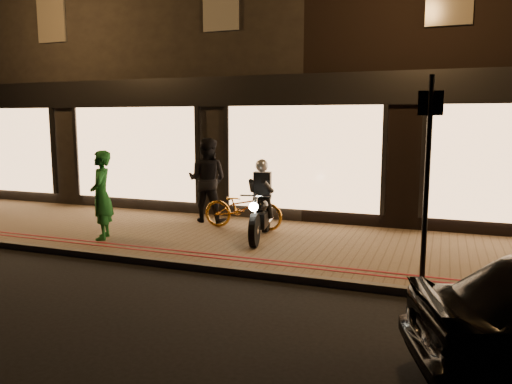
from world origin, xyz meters
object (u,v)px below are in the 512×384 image
(bicycle_gold, at_px, (243,208))
(person_green, at_px, (101,195))
(sign_post, at_px, (428,167))
(motorcycle, at_px, (261,208))

(bicycle_gold, height_order, person_green, person_green)
(sign_post, distance_m, person_green, 6.17)
(sign_post, xyz_separation_m, bicycle_gold, (-3.82, 2.24, -1.21))
(sign_post, bearing_deg, person_green, 176.19)
(bicycle_gold, distance_m, person_green, 2.96)
(motorcycle, height_order, person_green, person_green)
(motorcycle, relative_size, person_green, 1.09)
(motorcycle, xyz_separation_m, sign_post, (3.15, -1.54, 1.06))
(motorcycle, distance_m, person_green, 3.18)
(bicycle_gold, xyz_separation_m, person_green, (-2.28, -1.83, 0.42))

